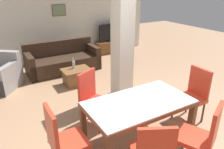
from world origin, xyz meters
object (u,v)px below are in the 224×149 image
(armchair, at_px, (0,76))
(coffee_table, at_px, (77,76))
(sofa, at_px, (63,61))
(dining_chair_near_right, at_px, (203,134))
(bottle, at_px, (74,64))
(tv_screen, at_px, (111,33))
(tv_stand, at_px, (111,47))
(dining_chair_head_left, at_px, (62,138))
(dining_chair_head_right, at_px, (193,93))
(dining_chair_far_left, at_px, (93,97))
(dining_table, at_px, (139,110))

(armchair, height_order, coffee_table, armchair)
(sofa, bearing_deg, dining_chair_near_right, 95.29)
(bottle, xyz_separation_m, tv_screen, (2.15, 1.83, 0.24))
(armchair, distance_m, bottle, 1.80)
(coffee_table, distance_m, tv_stand, 2.88)
(dining_chair_head_left, distance_m, sofa, 3.85)
(dining_chair_head_left, bearing_deg, sofa, 161.58)
(sofa, distance_m, coffee_table, 1.08)
(armchair, relative_size, tv_screen, 1.14)
(dining_chair_head_right, relative_size, tv_stand, 0.86)
(armchair, bearing_deg, dining_chair_head_right, 170.91)
(armchair, bearing_deg, tv_screen, -123.44)
(dining_chair_near_right, relative_size, dining_chair_far_left, 1.00)
(bottle, bearing_deg, dining_chair_head_right, -64.34)
(dining_chair_head_left, height_order, tv_stand, dining_chair_head_left)
(coffee_table, height_order, bottle, bottle)
(armchair, bearing_deg, coffee_table, -164.49)
(dining_chair_near_right, xyz_separation_m, sofa, (-0.42, 4.52, -0.26))
(dining_chair_near_right, xyz_separation_m, armchair, (-2.12, 4.18, -0.25))
(dining_chair_far_left, height_order, tv_stand, dining_chair_far_left)
(tv_stand, bearing_deg, coffee_table, -137.55)
(armchair, relative_size, bottle, 4.31)
(dining_chair_near_right, xyz_separation_m, bottle, (-0.45, 3.55, -0.05))
(dining_chair_far_left, relative_size, tv_screen, 0.98)
(dining_chair_head_right, height_order, dining_chair_far_left, same)
(dining_chair_head_left, bearing_deg, tv_stand, 143.53)
(dining_chair_head_left, bearing_deg, dining_table, 90.00)
(dining_chair_near_right, height_order, dining_chair_far_left, same)
(dining_chair_head_left, relative_size, sofa, 0.49)
(dining_chair_head_left, distance_m, bottle, 2.93)
(dining_table, height_order, dining_chair_far_left, dining_chair_far_left)
(dining_chair_head_left, height_order, armchair, dining_chair_head_left)
(dining_table, height_order, dining_chair_near_right, dining_chair_near_right)
(dining_chair_near_right, height_order, coffee_table, dining_chair_near_right)
(dining_chair_near_right, bearing_deg, bottle, 72.35)
(bottle, height_order, tv_stand, bottle)
(tv_stand, relative_size, tv_screen, 1.14)
(dining_chair_near_right, xyz_separation_m, tv_stand, (1.70, 5.39, -0.33))
(coffee_table, bearing_deg, dining_table, -89.50)
(armchair, bearing_deg, tv_stand, -123.44)
(sofa, height_order, coffee_table, sofa)
(coffee_table, bearing_deg, dining_chair_head_right, -63.71)
(dining_chair_head_left, xyz_separation_m, dining_chair_head_right, (2.47, 0.00, 0.00))
(coffee_table, relative_size, tv_stand, 0.60)
(sofa, bearing_deg, dining_chair_far_left, 82.14)
(sofa, relative_size, armchair, 1.75)
(dining_chair_near_right, bearing_deg, tv_stand, 47.68)
(dining_chair_head_right, relative_size, tv_screen, 0.98)
(coffee_table, relative_size, tv_screen, 0.69)
(dining_table, bearing_deg, dining_chair_head_left, 180.00)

